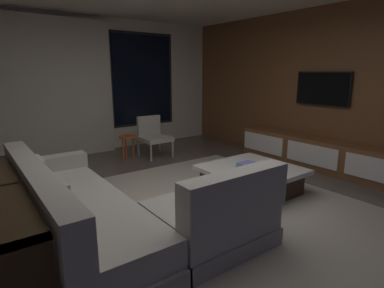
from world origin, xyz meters
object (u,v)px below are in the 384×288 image
(book_stack_on_coffee_table, at_px, (247,165))
(mounted_tv, at_px, (323,89))
(accent_chair_near_window, at_px, (153,134))
(side_stool, at_px, (128,140))
(sectional_couch, at_px, (112,215))
(coffee_table, at_px, (251,180))
(media_console, at_px, (321,155))

(book_stack_on_coffee_table, height_order, mounted_tv, mounted_tv)
(accent_chair_near_window, xyz_separation_m, side_stool, (-0.53, 0.03, -0.06))
(sectional_couch, distance_m, book_stack_on_coffee_table, 2.03)
(side_stool, bearing_deg, book_stack_on_coffee_table, -75.66)
(sectional_couch, distance_m, coffee_table, 2.04)
(mounted_tv, bearing_deg, book_stack_on_coffee_table, -175.65)
(coffee_table, bearing_deg, side_stool, 104.19)
(sectional_couch, height_order, coffee_table, sectional_couch)
(sectional_couch, height_order, side_stool, sectional_couch)
(coffee_table, distance_m, side_stool, 2.61)
(sectional_couch, height_order, book_stack_on_coffee_table, sectional_couch)
(accent_chair_near_window, distance_m, side_stool, 0.53)
(side_stool, bearing_deg, accent_chair_near_window, -2.94)
(sectional_couch, xyz_separation_m, accent_chair_near_window, (1.92, 2.59, 0.14))
(book_stack_on_coffee_table, distance_m, media_console, 1.75)
(accent_chair_near_window, bearing_deg, mounted_tv, -48.45)
(book_stack_on_coffee_table, xyz_separation_m, accent_chair_near_window, (-0.10, 2.43, 0.05))
(sectional_couch, relative_size, coffee_table, 2.16)
(sectional_couch, bearing_deg, mounted_tv, 4.48)
(mounted_tv, bearing_deg, accent_chair_near_window, 131.55)
(coffee_table, bearing_deg, book_stack_on_coffee_table, 98.52)
(sectional_couch, bearing_deg, book_stack_on_coffee_table, 4.61)
(book_stack_on_coffee_table, bearing_deg, sectional_couch, -175.39)
(side_stool, relative_size, mounted_tv, 0.47)
(accent_chair_near_window, relative_size, side_stool, 1.70)
(sectional_couch, bearing_deg, side_stool, 61.96)
(sectional_couch, bearing_deg, coffee_table, 2.62)
(book_stack_on_coffee_table, height_order, side_stool, side_stool)
(sectional_couch, distance_m, side_stool, 2.97)
(media_console, bearing_deg, side_stool, 133.37)
(coffee_table, height_order, side_stool, side_stool)
(mounted_tv, bearing_deg, sectional_couch, -175.52)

